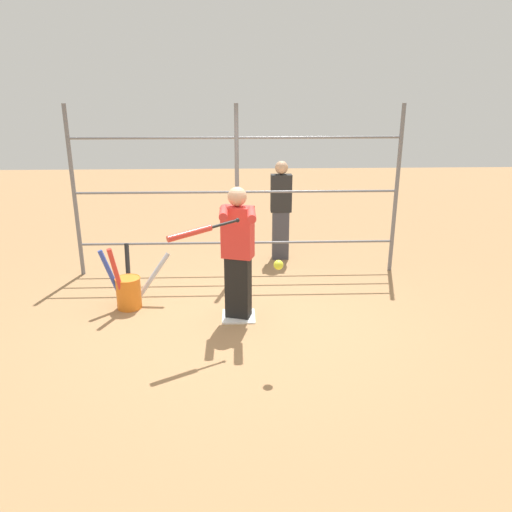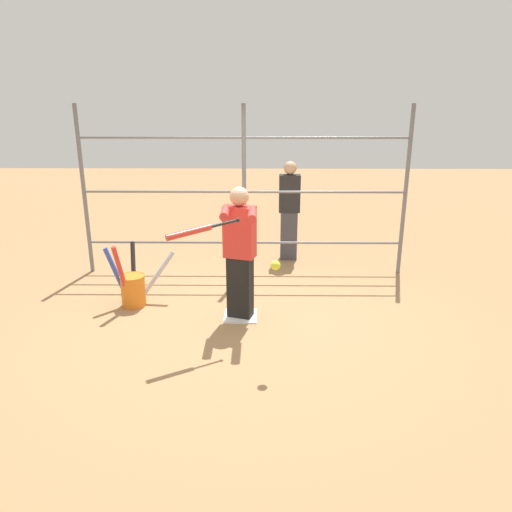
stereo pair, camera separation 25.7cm
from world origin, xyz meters
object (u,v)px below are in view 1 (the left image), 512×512
Objects in this scene: bystander_behind_fence at (281,209)px; bat_bucket at (129,289)px; batter at (238,250)px; softball_in_flight at (279,265)px; baseball_bat_swinging at (196,232)px.

bat_bucket is at bearing 41.75° from bystander_behind_fence.
bystander_behind_fence reaches higher than bat_bucket.
bystander_behind_fence is at bearing -107.37° from batter.
softball_in_flight is (-0.39, 1.04, 0.18)m from batter.
bystander_behind_fence is at bearing -95.37° from softball_in_flight.
baseball_bat_swinging is 0.46× the size of bystander_behind_fence.
softball_in_flight reaches higher than bat_bucket.
bystander_behind_fence reaches higher than baseball_bat_swinging.
bat_bucket is (0.98, -1.05, -1.05)m from baseball_bat_swinging.
baseball_bat_swinging is (0.42, 0.68, 0.42)m from batter.
baseball_bat_swinging is 3.16m from bystander_behind_fence.
baseball_bat_swinging is at bearing -23.50° from softball_in_flight.
bat_bucket is at bearing -14.58° from batter.
batter is 1.87× the size of bat_bucket.
softball_in_flight is at bearing 141.95° from bat_bucket.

